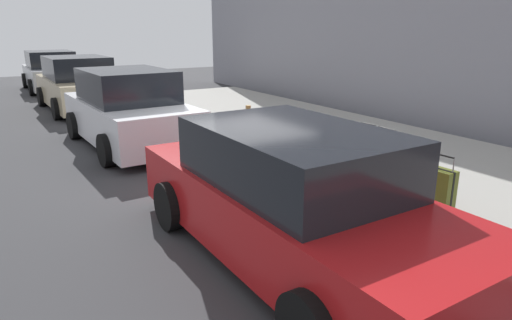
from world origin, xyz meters
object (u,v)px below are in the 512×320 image
at_px(suitcase_red_3, 366,163).
at_px(suitcase_olive_7, 291,139).
at_px(parked_car_silver_3, 52,72).
at_px(parked_car_red_0, 292,199).
at_px(suitcase_maroon_1, 410,177).
at_px(bollard_post, 248,124).
at_px(suitcase_navy_4, 344,159).
at_px(parked_car_beige_2, 79,85).
at_px(suitcase_olive_0, 439,190).
at_px(suitcase_silver_6, 306,143).
at_px(suitcase_black_5, 324,148).
at_px(fire_hydrant, 267,126).
at_px(suitcase_teal_2, 384,168).
at_px(parked_car_white_1, 129,111).

distance_m(suitcase_red_3, suitcase_olive_7, 2.05).
bearing_deg(parked_car_silver_3, parked_car_red_0, 180.00).
distance_m(suitcase_maroon_1, parked_car_silver_3, 16.87).
xyz_separation_m(suitcase_maroon_1, suitcase_red_3, (0.90, -0.05, -0.03)).
height_order(suitcase_olive_7, bollard_post, suitcase_olive_7).
relative_size(suitcase_navy_4, bollard_post, 1.03).
relative_size(suitcase_maroon_1, parked_car_beige_2, 0.22).
xyz_separation_m(suitcase_navy_4, parked_car_red_0, (-1.62, 2.29, 0.29)).
height_order(suitcase_olive_7, parked_car_beige_2, parked_car_beige_2).
distance_m(suitcase_olive_0, suitcase_navy_4, 1.84).
bearing_deg(suitcase_olive_0, parked_car_red_0, 84.69).
distance_m(suitcase_maroon_1, suitcase_navy_4, 1.39).
relative_size(suitcase_silver_6, suitcase_olive_7, 1.07).
bearing_deg(suitcase_maroon_1, suitcase_black_5, -1.19).
height_order(suitcase_maroon_1, suitcase_olive_7, suitcase_maroon_1).
bearing_deg(suitcase_olive_7, parked_car_red_0, 143.68).
distance_m(suitcase_olive_7, bollard_post, 1.30).
distance_m(suitcase_black_5, bollard_post, 2.33).
xyz_separation_m(suitcase_olive_7, parked_car_silver_3, (13.77, 2.33, 0.31)).
bearing_deg(parked_car_silver_3, fire_hydrant, -170.13).
distance_m(suitcase_black_5, fire_hydrant, 1.82).
xyz_separation_m(suitcase_teal_2, bollard_post, (3.77, 0.10, 0.02)).
xyz_separation_m(suitcase_teal_2, parked_car_white_1, (5.38, 2.21, 0.26)).
bearing_deg(suitcase_silver_6, bollard_post, 5.52).
xyz_separation_m(suitcase_red_3, parked_car_white_1, (4.93, 2.29, 0.30)).
distance_m(suitcase_navy_4, suitcase_olive_7, 1.56).
xyz_separation_m(suitcase_maroon_1, parked_car_white_1, (5.83, 2.24, 0.27)).
height_order(suitcase_black_5, parked_car_white_1, parked_car_white_1).
height_order(fire_hydrant, parked_car_silver_3, parked_car_silver_3).
bearing_deg(suitcase_olive_7, parked_car_beige_2, 15.81).
bearing_deg(suitcase_olive_7, bollard_post, 10.04).
height_order(suitcase_silver_6, parked_car_silver_3, parked_car_silver_3).
bearing_deg(suitcase_black_5, parked_car_red_0, 133.05).
relative_size(suitcase_teal_2, parked_car_white_1, 0.23).
xyz_separation_m(parked_car_red_0, parked_car_beige_2, (11.42, -0.00, 0.06)).
distance_m(suitcase_black_5, parked_car_red_0, 3.13).
distance_m(parked_car_red_0, parked_car_silver_3, 16.94).
bearing_deg(fire_hydrant, suitcase_silver_6, -178.90).
height_order(suitcase_olive_0, suitcase_black_5, suitcase_olive_0).
bearing_deg(suitcase_maroon_1, suitcase_olive_0, -171.66).
bearing_deg(suitcase_olive_7, suitcase_silver_6, 174.62).
relative_size(suitcase_olive_0, parked_car_beige_2, 0.18).
xyz_separation_m(suitcase_silver_6, parked_car_white_1, (3.42, 2.28, 0.31)).
bearing_deg(parked_car_beige_2, bollard_post, -163.16).
relative_size(suitcase_navy_4, suitcase_black_5, 1.04).
xyz_separation_m(suitcase_navy_4, suitcase_black_5, (0.51, 0.00, 0.08)).
bearing_deg(bollard_post, parked_car_beige_2, 16.84).
distance_m(suitcase_black_5, parked_car_beige_2, 9.56).
bearing_deg(suitcase_olive_7, suitcase_red_3, 178.79).
height_order(suitcase_olive_0, parked_car_silver_3, parked_car_silver_3).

